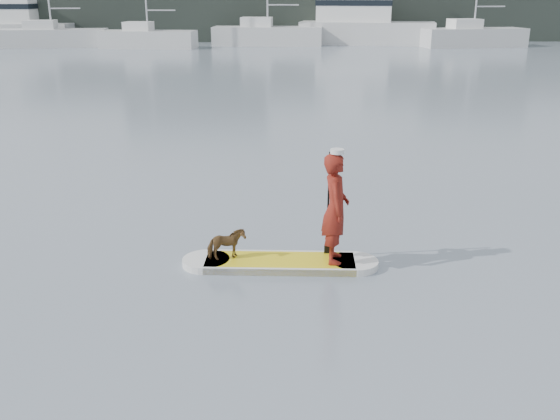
{
  "coord_description": "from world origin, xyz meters",
  "views": [
    {
      "loc": [
        -3.28,
        -9.73,
        4.36
      ],
      "look_at": [
        -3.04,
        -0.14,
        1.0
      ],
      "focal_mm": 40.0,
      "sensor_mm": 36.0,
      "label": 1
    }
  ],
  "objects_px": {
    "motor_yacht_b": "(12,23)",
    "sailboat_b": "(52,36)",
    "sailboat_c": "(148,38)",
    "motor_yacht_a": "(361,21)",
    "dog": "(226,244)",
    "paddleboard": "(280,263)",
    "paddler": "(335,208)",
    "sailboat_d": "(267,34)",
    "sailboat_e": "(472,36)"
  },
  "relations": [
    {
      "from": "motor_yacht_b",
      "to": "sailboat_b",
      "type": "bearing_deg",
      "value": -38.5
    },
    {
      "from": "sailboat_e",
      "to": "motor_yacht_a",
      "type": "height_order",
      "value": "sailboat_e"
    },
    {
      "from": "dog",
      "to": "sailboat_d",
      "type": "distance_m",
      "value": 46.42
    },
    {
      "from": "sailboat_d",
      "to": "sailboat_e",
      "type": "relative_size",
      "value": 1.1
    },
    {
      "from": "paddleboard",
      "to": "motor_yacht_b",
      "type": "xyz_separation_m",
      "value": [
        -22.83,
        49.33,
        1.73
      ]
    },
    {
      "from": "motor_yacht_b",
      "to": "paddleboard",
      "type": "bearing_deg",
      "value": -62.91
    },
    {
      "from": "sailboat_b",
      "to": "motor_yacht_a",
      "type": "height_order",
      "value": "sailboat_b"
    },
    {
      "from": "sailboat_b",
      "to": "sailboat_c",
      "type": "xyz_separation_m",
      "value": [
        8.29,
        -1.4,
        -0.09
      ]
    },
    {
      "from": "sailboat_c",
      "to": "motor_yacht_a",
      "type": "distance_m",
      "value": 18.62
    },
    {
      "from": "paddler",
      "to": "sailboat_b",
      "type": "height_order",
      "value": "sailboat_b"
    },
    {
      "from": "sailboat_c",
      "to": "motor_yacht_a",
      "type": "bearing_deg",
      "value": 18.26
    },
    {
      "from": "motor_yacht_b",
      "to": "sailboat_c",
      "type": "bearing_deg",
      "value": -20.52
    },
    {
      "from": "paddleboard",
      "to": "sailboat_e",
      "type": "relative_size",
      "value": 0.26
    },
    {
      "from": "paddler",
      "to": "sailboat_e",
      "type": "xyz_separation_m",
      "value": [
        16.45,
        44.48,
        -0.14
      ]
    },
    {
      "from": "paddleboard",
      "to": "sailboat_b",
      "type": "relative_size",
      "value": 0.25
    },
    {
      "from": "paddleboard",
      "to": "sailboat_b",
      "type": "distance_m",
      "value": 48.79
    },
    {
      "from": "sailboat_b",
      "to": "sailboat_d",
      "type": "distance_m",
      "value": 18.18
    },
    {
      "from": "sailboat_c",
      "to": "sailboat_e",
      "type": "relative_size",
      "value": 0.89
    },
    {
      "from": "paddleboard",
      "to": "motor_yacht_b",
      "type": "distance_m",
      "value": 54.39
    },
    {
      "from": "dog",
      "to": "sailboat_b",
      "type": "bearing_deg",
      "value": 1.25
    },
    {
      "from": "paddler",
      "to": "dog",
      "type": "relative_size",
      "value": 2.93
    },
    {
      "from": "dog",
      "to": "sailboat_d",
      "type": "relative_size",
      "value": 0.05
    },
    {
      "from": "dog",
      "to": "paddleboard",
      "type": "bearing_deg",
      "value": -112.85
    },
    {
      "from": "motor_yacht_a",
      "to": "sailboat_d",
      "type": "bearing_deg",
      "value": -160.86
    },
    {
      "from": "sailboat_e",
      "to": "sailboat_b",
      "type": "bearing_deg",
      "value": 169.79
    },
    {
      "from": "sailboat_d",
      "to": "sailboat_e",
      "type": "height_order",
      "value": "sailboat_d"
    },
    {
      "from": "dog",
      "to": "sailboat_c",
      "type": "xyz_separation_m",
      "value": [
        -8.95,
        43.83,
        0.44
      ]
    },
    {
      "from": "paddleboard",
      "to": "sailboat_c",
      "type": "distance_m",
      "value": 44.98
    },
    {
      "from": "paddleboard",
      "to": "sailboat_e",
      "type": "height_order",
      "value": "sailboat_e"
    },
    {
      "from": "paddler",
      "to": "motor_yacht_b",
      "type": "relative_size",
      "value": 0.19
    },
    {
      "from": "sailboat_b",
      "to": "sailboat_c",
      "type": "relative_size",
      "value": 1.19
    },
    {
      "from": "sailboat_e",
      "to": "motor_yacht_a",
      "type": "distance_m",
      "value": 9.57
    },
    {
      "from": "sailboat_c",
      "to": "paddler",
      "type": "bearing_deg",
      "value": -69.37
    },
    {
      "from": "paddler",
      "to": "motor_yacht_a",
      "type": "relative_size",
      "value": 0.15
    },
    {
      "from": "dog",
      "to": "motor_yacht_b",
      "type": "xyz_separation_m",
      "value": [
        -21.94,
        49.28,
        1.41
      ]
    },
    {
      "from": "motor_yacht_a",
      "to": "sailboat_e",
      "type": "bearing_deg",
      "value": -7.46
    },
    {
      "from": "sailboat_b",
      "to": "motor_yacht_a",
      "type": "relative_size",
      "value": 1.08
    },
    {
      "from": "sailboat_e",
      "to": "motor_yacht_b",
      "type": "bearing_deg",
      "value": 164.21
    },
    {
      "from": "dog",
      "to": "sailboat_c",
      "type": "relative_size",
      "value": 0.06
    },
    {
      "from": "dog",
      "to": "motor_yacht_a",
      "type": "bearing_deg",
      "value": -30.65
    },
    {
      "from": "dog",
      "to": "sailboat_d",
      "type": "height_order",
      "value": "sailboat_d"
    },
    {
      "from": "paddler",
      "to": "sailboat_c",
      "type": "distance_m",
      "value": 45.23
    },
    {
      "from": "paddleboard",
      "to": "sailboat_c",
      "type": "height_order",
      "value": "sailboat_c"
    },
    {
      "from": "paddler",
      "to": "motor_yacht_b",
      "type": "xyz_separation_m",
      "value": [
        -23.73,
        49.39,
        0.76
      ]
    },
    {
      "from": "sailboat_b",
      "to": "sailboat_e",
      "type": "xyz_separation_m",
      "value": [
        35.49,
        -0.86,
        -0.02
      ]
    },
    {
      "from": "sailboat_b",
      "to": "sailboat_d",
      "type": "bearing_deg",
      "value": -1.48
    },
    {
      "from": "paddler",
      "to": "motor_yacht_a",
      "type": "height_order",
      "value": "motor_yacht_a"
    },
    {
      "from": "motor_yacht_b",
      "to": "dog",
      "type": "bearing_deg",
      "value": -63.75
    },
    {
      "from": "sailboat_e",
      "to": "paddleboard",
      "type": "bearing_deg",
      "value": -120.16
    },
    {
      "from": "paddleboard",
      "to": "sailboat_d",
      "type": "height_order",
      "value": "sailboat_d"
    }
  ]
}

